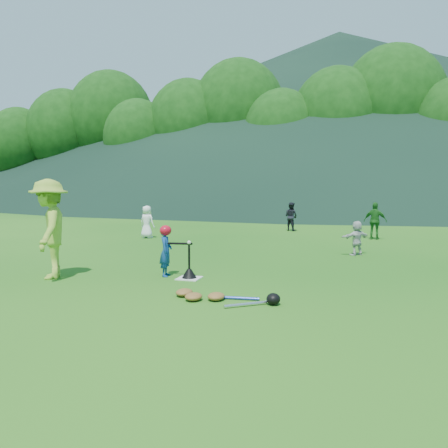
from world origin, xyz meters
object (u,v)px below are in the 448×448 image
(adult_coach, at_px, (49,229))
(fielder_a, at_px, (147,222))
(batting_tee, at_px, (189,272))
(fielder_b, at_px, (291,217))
(equipment_pile, at_px, (216,296))
(fielder_c, at_px, (375,221))
(home_plate, at_px, (189,278))
(fielder_d, at_px, (357,238))
(batter_child, at_px, (166,251))

(adult_coach, relative_size, fielder_a, 1.73)
(adult_coach, relative_size, batting_tee, 2.96)
(fielder_b, height_order, equipment_pile, fielder_b)
(fielder_c, height_order, batting_tee, fielder_c)
(home_plate, height_order, fielder_b, fielder_b)
(adult_coach, bearing_deg, batting_tee, 75.91)
(fielder_a, height_order, fielder_d, fielder_a)
(batter_child, xyz_separation_m, adult_coach, (-2.17, -0.83, 0.49))
(batter_child, bearing_deg, adult_coach, 98.84)
(fielder_c, distance_m, equipment_pile, 9.80)
(adult_coach, bearing_deg, fielder_a, 160.91)
(batter_child, height_order, fielder_a, fielder_a)
(fielder_c, bearing_deg, fielder_b, -25.31)
(fielder_a, height_order, fielder_c, fielder_c)
(equipment_pile, bearing_deg, batter_child, 135.48)
(home_plate, xyz_separation_m, fielder_b, (0.70, 10.06, 0.59))
(batting_tee, distance_m, equipment_pile, 1.77)
(fielder_a, distance_m, fielder_b, 6.12)
(home_plate, bearing_deg, adult_coach, -164.98)
(batter_child, distance_m, equipment_pile, 2.25)
(equipment_pile, bearing_deg, fielder_d, 67.92)
(batter_child, relative_size, batting_tee, 1.52)
(fielder_c, relative_size, batting_tee, 1.92)
(batter_child, xyz_separation_m, fielder_d, (3.82, 4.01, -0.05))
(batter_child, height_order, equipment_pile, batter_child)
(adult_coach, relative_size, fielder_d, 2.16)
(adult_coach, xyz_separation_m, fielder_c, (6.64, 8.62, -0.35))
(home_plate, distance_m, equipment_pile, 1.77)
(batter_child, distance_m, adult_coach, 2.37)
(adult_coach, distance_m, fielder_a, 6.89)
(fielder_a, bearing_deg, fielder_c, -155.56)
(adult_coach, distance_m, equipment_pile, 3.92)
(fielder_a, relative_size, equipment_pile, 0.65)
(fielder_c, bearing_deg, batter_child, 68.86)
(fielder_b, distance_m, fielder_c, 3.88)
(adult_coach, distance_m, fielder_b, 11.33)
(equipment_pile, bearing_deg, home_plate, 125.13)
(fielder_d, distance_m, batting_tee, 5.26)
(home_plate, relative_size, batting_tee, 0.66)
(fielder_b, bearing_deg, fielder_c, 173.20)
(equipment_pile, bearing_deg, fielder_a, 123.39)
(equipment_pile, bearing_deg, batting_tee, 125.13)
(fielder_b, bearing_deg, fielder_a, 68.22)
(batter_child, distance_m, fielder_a, 6.84)
(batting_tee, relative_size, equipment_pile, 0.38)
(fielder_b, relative_size, batting_tee, 1.75)
(batter_child, xyz_separation_m, batting_tee, (0.55, -0.10, -0.39))
(adult_coach, xyz_separation_m, equipment_pile, (3.74, -0.72, -0.94))
(fielder_b, bearing_deg, home_plate, 113.22)
(fielder_c, height_order, equipment_pile, fielder_c)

